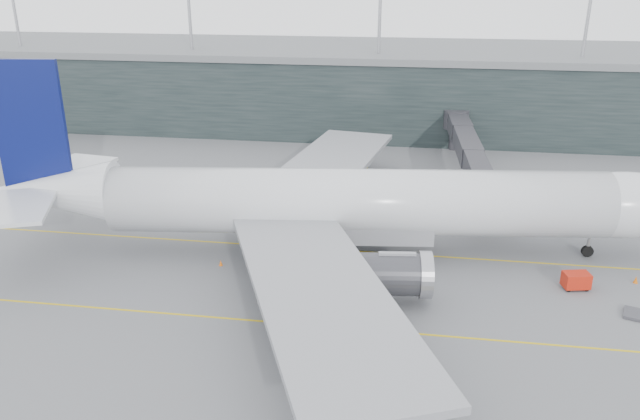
# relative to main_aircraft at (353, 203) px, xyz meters

# --- Properties ---
(ground) EXTENTS (320.00, 320.00, 0.00)m
(ground) POSITION_rel_main_aircraft_xyz_m (-5.88, 4.49, -5.88)
(ground) COLOR #5D5D62
(ground) RESTS_ON ground
(taxiline_a) EXTENTS (160.00, 0.25, 0.02)m
(taxiline_a) POSITION_rel_main_aircraft_xyz_m (-5.88, 0.49, -5.87)
(taxiline_a) COLOR gold
(taxiline_a) RESTS_ON ground
(taxiline_b) EXTENTS (160.00, 0.25, 0.02)m
(taxiline_b) POSITION_rel_main_aircraft_xyz_m (-5.88, -15.51, -5.87)
(taxiline_b) COLOR gold
(taxiline_b) RESTS_ON ground
(taxiline_lead_main) EXTENTS (0.25, 60.00, 0.02)m
(taxiline_lead_main) POSITION_rel_main_aircraft_xyz_m (-0.88, 24.49, -5.87)
(taxiline_lead_main) COLOR gold
(taxiline_lead_main) RESTS_ON ground
(terminal) EXTENTS (240.00, 36.00, 29.00)m
(terminal) POSITION_rel_main_aircraft_xyz_m (-5.88, 62.49, 1.74)
(terminal) COLOR black
(terminal) RESTS_ON ground
(main_aircraft) EXTENTS (74.79, 69.83, 20.97)m
(main_aircraft) POSITION_rel_main_aircraft_xyz_m (0.00, 0.00, 0.00)
(main_aircraft) COLOR silver
(main_aircraft) RESTS_ON ground
(jet_bridge) EXTENTS (5.52, 45.27, 6.89)m
(jet_bridge) POSITION_rel_main_aircraft_xyz_m (14.16, 29.31, -0.72)
(jet_bridge) COLOR #2B2B30
(jet_bridge) RESTS_ON ground
(gse_cart) EXTENTS (2.77, 2.08, 1.70)m
(gse_cart) POSITION_rel_main_aircraft_xyz_m (22.63, -4.93, -4.94)
(gse_cart) COLOR #B31D0C
(gse_cart) RESTS_ON ground
(baggage_dolly) EXTENTS (3.36, 3.02, 0.28)m
(baggage_dolly) POSITION_rel_main_aircraft_xyz_m (27.29, -9.60, -5.72)
(baggage_dolly) COLOR #39393E
(baggage_dolly) RESTS_ON ground
(uld_a) EXTENTS (2.41, 2.06, 1.94)m
(uld_a) POSITION_rel_main_aircraft_xyz_m (-11.58, 13.57, -4.86)
(uld_a) COLOR #37373C
(uld_a) RESTS_ON ground
(uld_b) EXTENTS (2.51, 2.28, 1.87)m
(uld_b) POSITION_rel_main_aircraft_xyz_m (-8.47, 14.90, -4.90)
(uld_b) COLOR #37373C
(uld_b) RESTS_ON ground
(uld_c) EXTENTS (2.25, 1.98, 1.75)m
(uld_c) POSITION_rel_main_aircraft_xyz_m (-7.13, 15.93, -4.96)
(uld_c) COLOR #37373C
(uld_c) RESTS_ON ground
(cone_nose) EXTENTS (0.46, 0.46, 0.73)m
(cone_nose) POSITION_rel_main_aircraft_xyz_m (28.91, -2.76, -5.52)
(cone_nose) COLOR #CA590B
(cone_nose) RESTS_ON ground
(cone_wing_stbd) EXTENTS (0.44, 0.44, 0.69)m
(cone_wing_stbd) POSITION_rel_main_aircraft_xyz_m (1.54, -15.36, -5.54)
(cone_wing_stbd) COLOR orange
(cone_wing_stbd) RESTS_ON ground
(cone_wing_port) EXTENTS (0.38, 0.38, 0.61)m
(cone_wing_port) POSITION_rel_main_aircraft_xyz_m (2.43, 13.98, -5.58)
(cone_wing_port) COLOR orange
(cone_wing_port) RESTS_ON ground
(cone_tail) EXTENTS (0.40, 0.40, 0.63)m
(cone_tail) POSITION_rel_main_aircraft_xyz_m (-13.41, -5.23, -5.57)
(cone_tail) COLOR #E35F0C
(cone_tail) RESTS_ON ground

